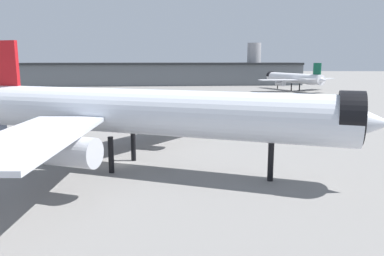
# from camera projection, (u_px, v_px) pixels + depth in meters

# --- Properties ---
(ground) EXTENTS (900.00, 900.00, 0.00)m
(ground) POSITION_uv_depth(u_px,v_px,m) (120.00, 164.00, 56.76)
(ground) COLOR slate
(airliner_near_gate) EXTENTS (64.60, 57.68, 18.42)m
(airliner_near_gate) POSITION_uv_depth(u_px,v_px,m) (137.00, 112.00, 53.36)
(airliner_near_gate) COLOR silver
(airliner_near_gate) RESTS_ON ground
(airliner_far_taxiway) EXTENTS (38.70, 43.31, 13.82)m
(airliner_far_taxiway) POSITION_uv_depth(u_px,v_px,m) (294.00, 78.00, 188.35)
(airliner_far_taxiway) COLOR white
(airliner_far_taxiway) RESTS_ON ground
(terminal_building) EXTENTS (169.35, 47.54, 25.33)m
(terminal_building) POSITION_uv_depth(u_px,v_px,m) (166.00, 73.00, 229.46)
(terminal_building) COLOR slate
(terminal_building) RESTS_ON ground
(traffic_cone_near_nose) EXTENTS (0.57, 0.57, 0.72)m
(traffic_cone_near_nose) POSITION_uv_depth(u_px,v_px,m) (254.00, 128.00, 84.81)
(traffic_cone_near_nose) COLOR #F2600C
(traffic_cone_near_nose) RESTS_ON ground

